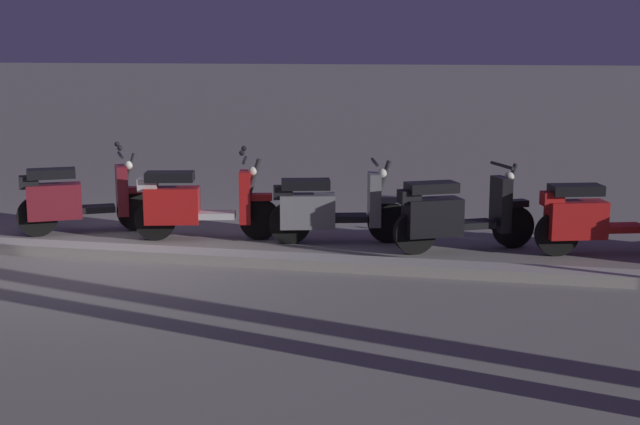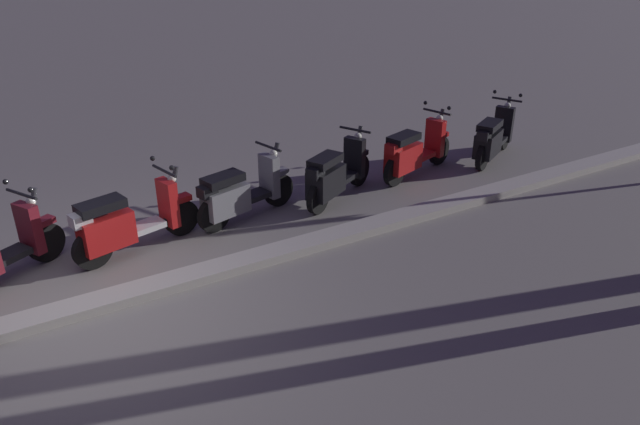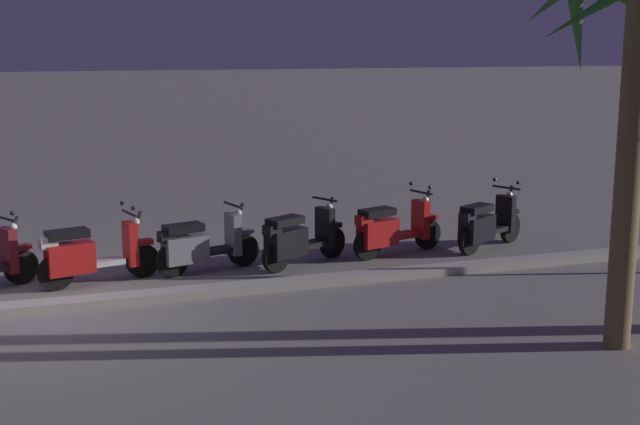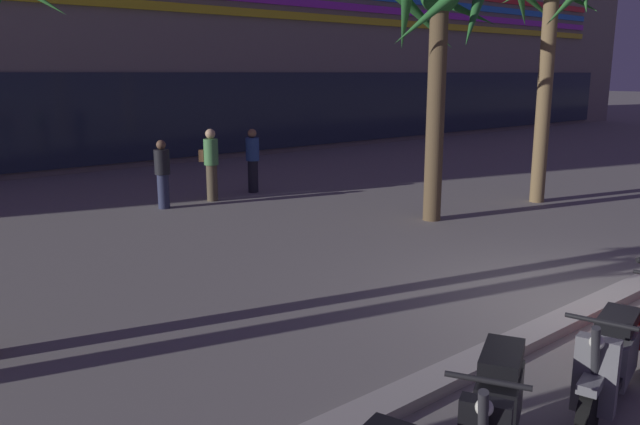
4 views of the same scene
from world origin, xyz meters
name	(u,v)px [view 2 (image 2 of 4)]	position (x,y,z in m)	size (l,w,h in m)	color
ground_plane	(92,315)	(0.00, 0.00, 0.00)	(200.00, 200.00, 0.00)	gray
curb_strip	(89,306)	(0.00, -0.12, 0.06)	(60.00, 0.36, 0.12)	#BCB7AD
scooter_black_mid_centre	(493,138)	(-7.43, -1.28, 0.45)	(1.65, 0.97, 1.17)	black
scooter_red_tail_end	(414,152)	(-5.71, -1.42, 0.46)	(1.81, 0.80, 1.17)	black
scooter_black_gap_after_mid	(335,175)	(-4.01, -1.23, 0.46)	(1.65, 0.96, 1.04)	black
scooter_grey_mid_rear	(240,193)	(-2.46, -1.36, 0.44)	(1.72, 0.73, 1.04)	black
scooter_red_lead_nearest	(126,223)	(-0.76, -1.18, 0.47)	(1.81, 0.74, 1.17)	black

